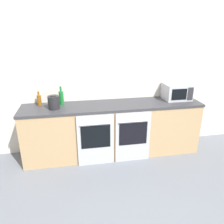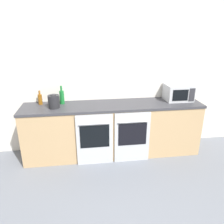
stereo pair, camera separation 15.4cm
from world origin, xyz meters
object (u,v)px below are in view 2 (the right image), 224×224
object	(u,v)px
oven_right	(132,137)
microwave	(178,92)
bottle_amber	(40,99)
oven_left	(95,140)
kettle	(54,102)
bottle_green	(62,97)

from	to	relation	value
oven_right	microwave	size ratio (longest dim) A/B	1.93
microwave	bottle_amber	xyz separation A→B (m)	(-2.35, 0.08, -0.05)
oven_left	kettle	distance (m)	0.88
bottle_green	kettle	size ratio (longest dim) A/B	1.40
kettle	bottle_green	bearing A→B (deg)	59.73
kettle	bottle_amber	bearing A→B (deg)	139.39
oven_left	microwave	bearing A→B (deg)	14.82
bottle_amber	bottle_green	size ratio (longest dim) A/B	0.77
bottle_amber	oven_right	bearing A→B (deg)	-17.90
oven_right	bottle_amber	size ratio (longest dim) A/B	3.71
oven_right	bottle_green	xyz separation A→B (m)	(-1.11, 0.45, 0.59)
oven_left	bottle_green	xyz separation A→B (m)	(-0.50, 0.45, 0.59)
bottle_green	kettle	distance (m)	0.22
bottle_green	kettle	xyz separation A→B (m)	(-0.11, -0.19, -0.02)
kettle	oven_right	bearing A→B (deg)	-12.20
oven_right	kettle	xyz separation A→B (m)	(-1.22, 0.26, 0.58)
oven_left	bottle_amber	size ratio (longest dim) A/B	3.71
microwave	bottle_amber	bearing A→B (deg)	178.14
oven_left	microwave	xyz separation A→B (m)	(1.50, 0.40, 0.61)
oven_right	kettle	size ratio (longest dim) A/B	3.99
bottle_green	kettle	bearing A→B (deg)	-120.27
oven_left	kettle	world-z (taller)	kettle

